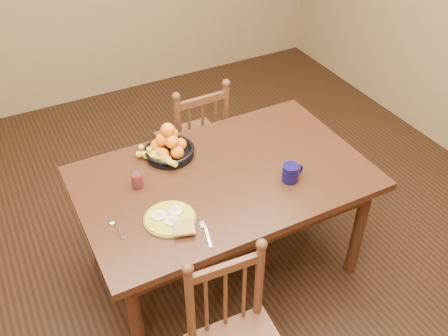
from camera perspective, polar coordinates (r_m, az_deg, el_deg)
name	(u,v)px	position (r m, az deg, el deg)	size (l,w,h in m)	color
room	(224,78)	(2.42, 0.00, 10.23)	(4.52, 5.02, 2.72)	black
dining_table	(224,187)	(2.81, 0.00, -2.15)	(1.60, 1.00, 0.75)	black
chair_far	(194,141)	(3.53, -3.40, 3.09)	(0.43, 0.42, 0.94)	#492616
breakfast_plate	(171,219)	(2.50, -6.12, -5.77)	(0.26, 0.30, 0.04)	#59601E
fork	(206,232)	(2.43, -2.06, -7.36)	(0.05, 0.18, 0.00)	silver
spoon	(114,225)	(2.52, -12.46, -6.33)	(0.04, 0.16, 0.01)	silver
coffee_mug	(291,173)	(2.72, 7.68, -0.54)	(0.13, 0.09, 0.10)	#0D0B3D
juice_glass	(137,180)	(2.70, -9.90, -1.39)	(0.06, 0.06, 0.09)	silver
fruit_bowl	(168,147)	(2.88, -6.39, 2.39)	(0.32, 0.32, 0.22)	black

